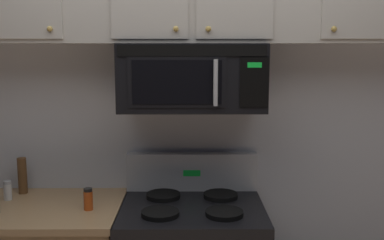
{
  "coord_description": "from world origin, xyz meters",
  "views": [
    {
      "loc": [
        -0.02,
        -1.94,
        1.73
      ],
      "look_at": [
        0.0,
        0.49,
        1.35
      ],
      "focal_mm": 43.48,
      "sensor_mm": 36.0,
      "label": 1
    }
  ],
  "objects_px": {
    "over_range_microwave": "(192,77)",
    "salt_shaker": "(8,191)",
    "pepper_mill": "(22,176)",
    "spice_jar": "(88,199)"
  },
  "relations": [
    {
      "from": "over_range_microwave",
      "to": "spice_jar",
      "type": "distance_m",
      "value": 0.84
    },
    {
      "from": "over_range_microwave",
      "to": "salt_shaker",
      "type": "xyz_separation_m",
      "value": [
        -1.01,
        -0.01,
        -0.62
      ]
    },
    {
      "from": "salt_shaker",
      "to": "pepper_mill",
      "type": "distance_m",
      "value": 0.14
    },
    {
      "from": "pepper_mill",
      "to": "over_range_microwave",
      "type": "bearing_deg",
      "value": -6.29
    },
    {
      "from": "spice_jar",
      "to": "over_range_microwave",
      "type": "bearing_deg",
      "value": 17.97
    },
    {
      "from": "over_range_microwave",
      "to": "salt_shaker",
      "type": "height_order",
      "value": "over_range_microwave"
    },
    {
      "from": "pepper_mill",
      "to": "spice_jar",
      "type": "bearing_deg",
      "value": -32.81
    },
    {
      "from": "salt_shaker",
      "to": "spice_jar",
      "type": "xyz_separation_m",
      "value": [
        0.48,
        -0.16,
        0.0
      ]
    },
    {
      "from": "spice_jar",
      "to": "salt_shaker",
      "type": "bearing_deg",
      "value": 161.47
    },
    {
      "from": "spice_jar",
      "to": "pepper_mill",
      "type": "bearing_deg",
      "value": 147.19
    }
  ]
}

